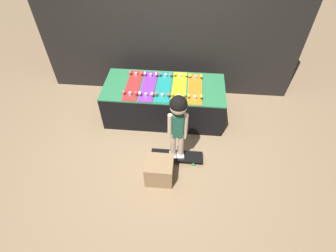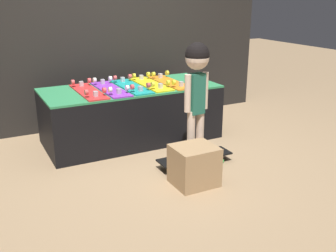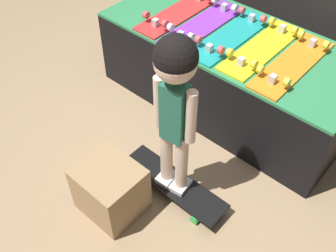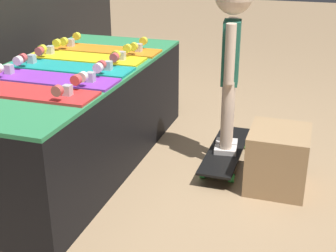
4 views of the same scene
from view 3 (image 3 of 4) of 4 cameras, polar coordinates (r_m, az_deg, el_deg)
The scene contains 10 objects.
ground_plane at distance 2.82m, azimuth 1.58°, elevation -1.93°, with size 16.00×16.00×0.00m, color #9E7F5B.
display_rack at distance 2.96m, azimuth 8.69°, elevation 7.92°, with size 1.85×0.82×0.60m.
skateboard_red_on_rack at distance 3.00m, azimuth 1.55°, elevation 16.21°, with size 0.21×0.75×0.09m.
skateboard_purple_on_rack at distance 2.87m, azimuth 5.14°, elevation 14.59°, with size 0.21×0.75×0.09m.
skateboard_teal_on_rack at distance 2.77m, azimuth 9.17°, elevation 12.87°, with size 0.21×0.75×0.09m.
skateboard_yellow_on_rack at distance 2.68m, azimuth 13.52°, elevation 11.04°, with size 0.21×0.75×0.09m.
skateboard_orange_on_rack at distance 2.59m, azimuth 17.67°, elevation 8.70°, with size 0.21×0.75×0.09m.
skateboard_on_floor at distance 2.48m, azimuth 0.81°, elevation -8.42°, with size 0.73×0.20×0.09m.
child at distance 1.92m, azimuth 1.03°, elevation 4.91°, with size 0.25×0.21×1.06m.
storage_box at distance 2.37m, azimuth -8.31°, elevation -9.10°, with size 0.36×0.32×0.34m.
Camera 3 is at (1.20, -1.48, 2.09)m, focal length 42.00 mm.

